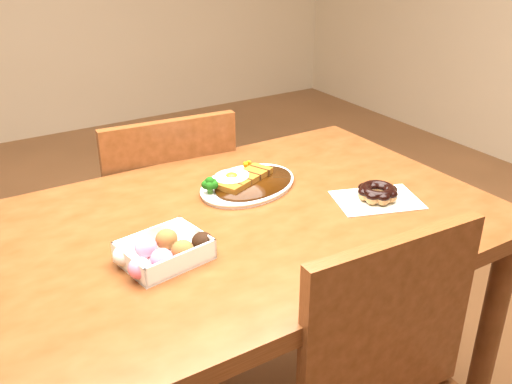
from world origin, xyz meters
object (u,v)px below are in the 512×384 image
table (243,253)px  katsu_curry_plate (246,183)px  pon_de_ring (377,193)px  donut_box (163,251)px  chair_far (164,224)px

table → katsu_curry_plate: 0.20m
table → pon_de_ring: size_ratio=4.97×
pon_de_ring → donut_box: bearing=177.7°
katsu_curry_plate → donut_box: 0.39m
table → pon_de_ring: pon_de_ring is taller
katsu_curry_plate → table: bearing=-123.5°
katsu_curry_plate → donut_box: bearing=-146.6°
chair_far → katsu_curry_plate: chair_far is taller
donut_box → pon_de_ring: bearing=-2.3°
table → donut_box: bearing=-161.6°
chair_far → pon_de_ring: bearing=122.0°
table → katsu_curry_plate: bearing=56.5°
donut_box → pon_de_ring: size_ratio=0.84×
chair_far → pon_de_ring: 0.77m
chair_far → katsu_curry_plate: 0.50m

